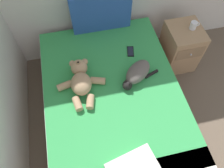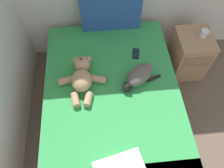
{
  "view_description": "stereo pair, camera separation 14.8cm",
  "coord_description": "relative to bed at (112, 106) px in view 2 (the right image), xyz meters",
  "views": [
    {
      "loc": [
        0.77,
        2.41,
        2.46
      ],
      "look_at": [
        1.02,
        3.53,
        0.62
      ],
      "focal_mm": 34.79,
      "sensor_mm": 36.0,
      "label": 1
    },
    {
      "loc": [
        0.91,
        2.38,
        2.46
      ],
      "look_at": [
        1.02,
        3.53,
        0.62
      ],
      "focal_mm": 34.79,
      "sensor_mm": 36.0,
      "label": 2
    }
  ],
  "objects": [
    {
      "name": "cat",
      "position": [
        0.28,
        0.14,
        0.35
      ],
      "size": [
        0.43,
        0.36,
        0.15
      ],
      "color": "#59514C",
      "rests_on": "bed"
    },
    {
      "name": "nightstand",
      "position": [
        1.04,
        0.62,
        0.03
      ],
      "size": [
        0.41,
        0.48,
        0.61
      ],
      "color": "#9E7A56",
      "rests_on": "ground_plane"
    },
    {
      "name": "mug",
      "position": [
        1.12,
        0.63,
        0.39
      ],
      "size": [
        0.12,
        0.08,
        0.09
      ],
      "color": "silver",
      "rests_on": "nightstand"
    },
    {
      "name": "teddy_bear",
      "position": [
        -0.29,
        0.19,
        0.36
      ],
      "size": [
        0.51,
        0.57,
        0.19
      ],
      "color": "tan",
      "rests_on": "bed"
    },
    {
      "name": "bed",
      "position": [
        0.0,
        0.0,
        0.0
      ],
      "size": [
        1.44,
        2.07,
        0.55
      ],
      "color": "#9E7A56",
      "rests_on": "ground_plane"
    },
    {
      "name": "cell_phone",
      "position": [
        0.31,
        0.49,
        0.28
      ],
      "size": [
        0.1,
        0.16,
        0.01
      ],
      "color": "black",
      "rests_on": "bed"
    },
    {
      "name": "patterned_cushion",
      "position": [
        0.07,
        0.95,
        0.52
      ],
      "size": [
        0.7,
        0.12,
        0.48
      ],
      "color": "#264C99",
      "rests_on": "bed"
    }
  ]
}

